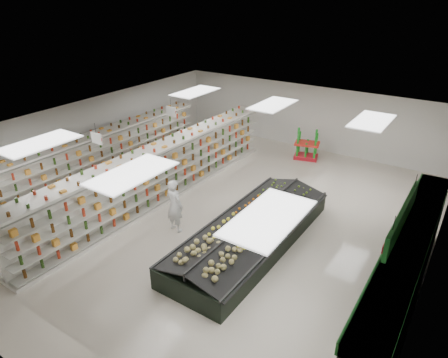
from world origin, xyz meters
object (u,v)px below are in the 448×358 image
Objects in this scene: produce_island at (251,231)px; shopper_main at (175,206)px; gondola_left at (99,158)px; gondola_center at (161,175)px; shopper_background at (208,137)px; soda_endcap at (307,145)px.

produce_island is 3.61× the size of shopper_main.
shopper_main is at bearing -13.52° from gondola_left.
produce_island is at bearing -8.53° from gondola_center.
gondola_left is 1.70× the size of produce_island.
gondola_center reaches higher than shopper_background.
produce_island is 7.89m from shopper_background.
gondola_left is at bearing -7.57° from shopper_main.
shopper_main reaches higher than soda_endcap.
gondola_left reaches higher than soda_endcap.
gondola_left is 6.13× the size of shopper_main.
produce_island is 2.69m from shopper_main.
shopper_background is at bearing 65.39° from gondola_left.
gondola_left is 6.59× the size of shopper_background.
produce_island is 3.88× the size of shopper_background.
gondola_center is 4.91m from shopper_background.
soda_endcap is at bearing 99.82° from produce_island.
gondola_center is (3.52, 0.05, 0.08)m from gondola_left.
produce_island is at bearing -123.77° from shopper_background.
gondola_center is 1.85× the size of produce_island.
soda_endcap is (6.64, 6.92, -0.22)m from gondola_left.
gondola_left is 0.92× the size of gondola_center.
shopper_main is (5.41, -1.43, 0.02)m from gondola_left.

